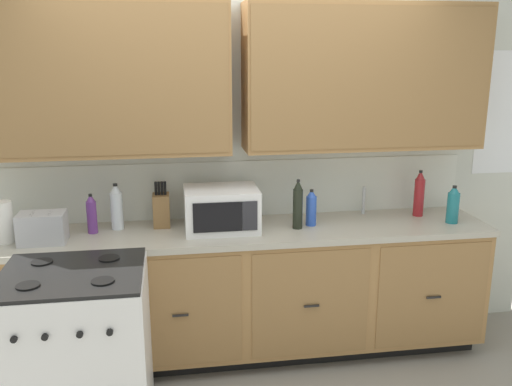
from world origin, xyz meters
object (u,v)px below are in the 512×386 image
bottle_red (419,194)px  bottle_violet (92,214)px  knife_block (161,210)px  bottle_blue (311,208)px  bottle_teal (453,205)px  stove_range (78,352)px  bottle_dark (298,205)px  toaster (42,228)px  bottle_clear (117,207)px  microwave (221,209)px  paper_towel_roll (4,222)px

bottle_red → bottle_violet: 2.26m
knife_block → bottle_blue: 1.01m
bottle_teal → bottle_violet: bearing=176.3°
knife_block → stove_range: bearing=-121.1°
knife_block → bottle_red: 1.81m
bottle_blue → bottle_dark: bearing=-153.6°
stove_range → bottle_teal: bottle_teal is taller
toaster → bottle_clear: bearing=25.9°
bottle_red → bottle_teal: (0.16, -0.20, -0.03)m
bottle_red → bottle_violet: bottle_red is taller
bottle_red → bottle_dark: (-0.92, -0.15, 0.00)m
stove_range → microwave: microwave is taller
knife_block → microwave: bearing=-19.0°
knife_block → bottle_teal: bearing=-6.7°
bottle_teal → bottle_violet: same height
toaster → knife_block: bearing=17.4°
paper_towel_roll → bottle_blue: bearing=1.3°
knife_block → paper_towel_roll: bearing=-169.4°
stove_range → toaster: (-0.25, 0.55, 0.55)m
microwave → toaster: microwave is taller
stove_range → bottle_clear: bottle_clear is taller
knife_block → bottle_blue: bearing=-7.8°
bottle_red → knife_block: bearing=178.8°
paper_towel_roll → bottle_violet: bearing=11.3°
bottle_teal → paper_towel_roll: bearing=179.0°
toaster → bottle_red: size_ratio=0.85×
stove_range → paper_towel_roll: size_ratio=3.65×
microwave → bottle_teal: size_ratio=1.83×
knife_block → bottle_red: bottle_red is taller
stove_range → bottle_blue: bottle_blue is taller
microwave → bottle_violet: (-0.83, 0.06, -0.01)m
toaster → knife_block: knife_block is taller
toaster → bottle_red: 2.54m
toaster → bottle_clear: 0.48m
bottle_violet → bottle_dark: bottle_dark is taller
microwave → bottle_clear: size_ratio=1.55×
bottle_blue → knife_block: bearing=172.2°
stove_range → bottle_blue: bearing=23.5°
microwave → bottle_red: bearing=3.9°
toaster → bottle_violet: 0.32m
microwave → toaster: size_ratio=1.71×
stove_range → bottle_dark: (1.36, 0.59, 0.62)m
bottle_blue → bottle_violet: bottle_violet is taller
bottle_clear → bottle_violet: (-0.15, -0.06, -0.02)m
bottle_clear → bottle_teal: (2.26, -0.22, -0.02)m
paper_towel_roll → bottle_red: size_ratio=0.79×
bottle_dark → bottle_violet: bearing=175.2°
stove_range → knife_block: knife_block is taller
bottle_teal → microwave: bearing=176.5°
toaster → paper_towel_roll: (-0.23, 0.05, 0.03)m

